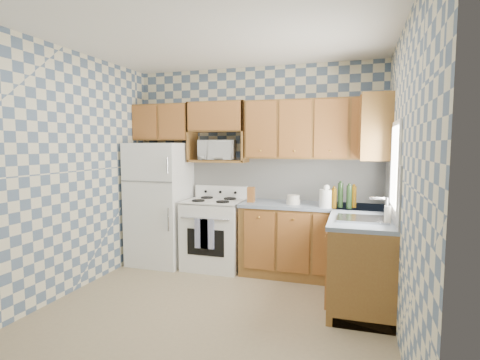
% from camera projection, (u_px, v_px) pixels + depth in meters
% --- Properties ---
extents(floor, '(3.40, 3.40, 0.00)m').
position_uv_depth(floor, '(213.00, 311.00, 3.74)').
color(floor, '#8E7B5E').
rests_on(floor, ground).
extents(back_wall, '(3.40, 0.02, 2.70)m').
position_uv_depth(back_wall, '(255.00, 167.00, 5.14)').
color(back_wall, slate).
rests_on(back_wall, ground).
extents(right_wall, '(0.02, 3.20, 2.70)m').
position_uv_depth(right_wall, '(402.00, 181.00, 3.12)').
color(right_wall, slate).
rests_on(right_wall, ground).
extents(backsplash_back, '(2.60, 0.02, 0.56)m').
position_uv_depth(backsplash_back, '(283.00, 179.00, 5.03)').
color(backsplash_back, silver).
rests_on(backsplash_back, back_wall).
extents(backsplash_right, '(0.02, 1.60, 0.56)m').
position_uv_depth(backsplash_right, '(392.00, 189.00, 3.90)').
color(backsplash_right, silver).
rests_on(backsplash_right, right_wall).
extents(refrigerator, '(0.75, 0.70, 1.68)m').
position_uv_depth(refrigerator, '(160.00, 203.00, 5.23)').
color(refrigerator, white).
rests_on(refrigerator, floor).
extents(stove_body, '(0.76, 0.65, 0.90)m').
position_uv_depth(stove_body, '(215.00, 234.00, 5.05)').
color(stove_body, white).
rests_on(stove_body, floor).
extents(cooktop, '(0.76, 0.65, 0.02)m').
position_uv_depth(cooktop, '(214.00, 201.00, 5.01)').
color(cooktop, silver).
rests_on(cooktop, stove_body).
extents(backguard, '(0.76, 0.08, 0.17)m').
position_uv_depth(backguard, '(221.00, 192.00, 5.26)').
color(backguard, white).
rests_on(backguard, cooktop).
extents(dish_towel_left, '(0.18, 0.02, 0.38)m').
position_uv_depth(dish_towel_left, '(202.00, 233.00, 4.73)').
color(dish_towel_left, navy).
rests_on(dish_towel_left, stove_body).
extents(dish_towel_right, '(0.18, 0.02, 0.38)m').
position_uv_depth(dish_towel_right, '(207.00, 234.00, 4.70)').
color(dish_towel_right, navy).
rests_on(dish_towel_right, stove_body).
extents(base_cabinets_back, '(1.75, 0.60, 0.88)m').
position_uv_depth(base_cabinets_back, '(312.00, 242.00, 4.70)').
color(base_cabinets_back, brown).
rests_on(base_cabinets_back, floor).
extents(base_cabinets_right, '(0.60, 1.60, 0.88)m').
position_uv_depth(base_cabinets_right, '(360.00, 257.00, 4.05)').
color(base_cabinets_right, brown).
rests_on(base_cabinets_right, floor).
extents(countertop_back, '(1.77, 0.63, 0.04)m').
position_uv_depth(countertop_back, '(312.00, 206.00, 4.65)').
color(countertop_back, slate).
rests_on(countertop_back, base_cabinets_back).
extents(countertop_right, '(0.63, 1.60, 0.04)m').
position_uv_depth(countertop_right, '(361.00, 215.00, 4.01)').
color(countertop_right, slate).
rests_on(countertop_right, base_cabinets_right).
extents(upper_cabinets_back, '(1.75, 0.33, 0.74)m').
position_uv_depth(upper_cabinets_back, '(315.00, 129.00, 4.69)').
color(upper_cabinets_back, brown).
rests_on(upper_cabinets_back, back_wall).
extents(upper_cabinets_fridge, '(0.82, 0.33, 0.50)m').
position_uv_depth(upper_cabinets_fridge, '(164.00, 123.00, 5.30)').
color(upper_cabinets_fridge, brown).
rests_on(upper_cabinets_fridge, back_wall).
extents(upper_cabinets_right, '(0.33, 0.70, 0.74)m').
position_uv_depth(upper_cabinets_right, '(376.00, 128.00, 4.31)').
color(upper_cabinets_right, brown).
rests_on(upper_cabinets_right, right_wall).
extents(microwave_shelf, '(0.80, 0.33, 0.03)m').
position_uv_depth(microwave_shelf, '(218.00, 161.00, 5.11)').
color(microwave_shelf, brown).
rests_on(microwave_shelf, back_wall).
extents(microwave, '(0.54, 0.41, 0.27)m').
position_uv_depth(microwave, '(218.00, 150.00, 5.13)').
color(microwave, white).
rests_on(microwave, microwave_shelf).
extents(sink, '(0.48, 0.40, 0.03)m').
position_uv_depth(sink, '(362.00, 219.00, 3.67)').
color(sink, '#B7B7BC').
rests_on(sink, countertop_right).
extents(window, '(0.02, 0.66, 0.86)m').
position_uv_depth(window, '(395.00, 167.00, 3.54)').
color(window, silver).
rests_on(window, right_wall).
extents(bottle_0, '(0.06, 0.06, 0.29)m').
position_uv_depth(bottle_0, '(340.00, 195.00, 4.40)').
color(bottle_0, black).
rests_on(bottle_0, countertop_back).
extents(bottle_1, '(0.06, 0.06, 0.27)m').
position_uv_depth(bottle_1, '(349.00, 197.00, 4.31)').
color(bottle_1, black).
rests_on(bottle_1, countertop_back).
extents(bottle_2, '(0.06, 0.06, 0.25)m').
position_uv_depth(bottle_2, '(354.00, 197.00, 4.40)').
color(bottle_2, '#503408').
rests_on(bottle_2, countertop_back).
extents(bottle_3, '(0.06, 0.06, 0.23)m').
position_uv_depth(bottle_3, '(334.00, 198.00, 4.35)').
color(bottle_3, '#503408').
rests_on(bottle_3, countertop_back).
extents(knife_block, '(0.09, 0.09, 0.20)m').
position_uv_depth(knife_block, '(251.00, 195.00, 4.81)').
color(knife_block, brown).
rests_on(knife_block, countertop_back).
extents(electric_kettle, '(0.17, 0.17, 0.21)m').
position_uv_depth(electric_kettle, '(327.00, 198.00, 4.41)').
color(electric_kettle, white).
rests_on(electric_kettle, countertop_back).
extents(food_containers, '(0.17, 0.17, 0.11)m').
position_uv_depth(food_containers, '(293.00, 200.00, 4.65)').
color(food_containers, beige).
rests_on(food_containers, countertop_back).
extents(soap_bottle, '(0.06, 0.06, 0.17)m').
position_uv_depth(soap_bottle, '(388.00, 215.00, 3.47)').
color(soap_bottle, beige).
rests_on(soap_bottle, countertop_right).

